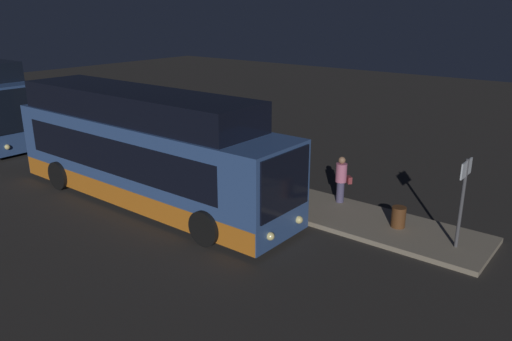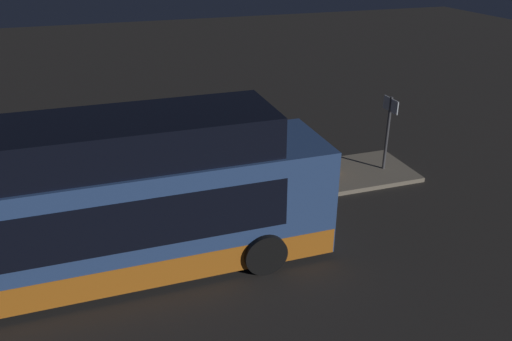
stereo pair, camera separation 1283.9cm
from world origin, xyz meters
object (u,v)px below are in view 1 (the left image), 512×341
(bus_lead, at_px, (144,153))
(passenger_with_bags, at_px, (341,178))
(passenger_boarding, at_px, (212,162))
(passenger_waiting, at_px, (256,161))
(suitcase, at_px, (264,182))
(trash_bin, at_px, (398,217))
(sign_post, at_px, (463,191))

(bus_lead, distance_m, passenger_with_bags, 6.94)
(passenger_boarding, relative_size, passenger_waiting, 0.99)
(suitcase, height_order, trash_bin, suitcase)
(bus_lead, bearing_deg, passenger_waiting, 55.10)
(passenger_boarding, relative_size, trash_bin, 2.76)
(bus_lead, relative_size, passenger_with_bags, 7.28)
(bus_lead, xyz_separation_m, passenger_boarding, (1.15, 2.21, -0.65))
(passenger_waiting, relative_size, trash_bin, 2.78)
(bus_lead, bearing_deg, trash_bin, 20.85)
(bus_lead, height_order, passenger_waiting, bus_lead)
(sign_post, height_order, trash_bin, sign_post)
(bus_lead, xyz_separation_m, suitcase, (2.93, 3.07, -1.27))
(suitcase, relative_size, sign_post, 0.36)
(suitcase, distance_m, trash_bin, 5.23)
(bus_lead, bearing_deg, sign_post, 15.84)
(passenger_with_bags, bearing_deg, trash_bin, 24.68)
(passenger_with_bags, bearing_deg, passenger_waiting, -130.66)
(passenger_waiting, bearing_deg, passenger_with_bags, 144.43)
(passenger_waiting, distance_m, passenger_with_bags, 3.41)
(passenger_waiting, xyz_separation_m, trash_bin, (5.81, -0.26, -0.64))
(bus_lead, distance_m, sign_post, 10.41)
(passenger_with_bags, bearing_deg, bus_lead, -104.78)
(bus_lead, xyz_separation_m, passenger_waiting, (2.35, 3.37, -0.65))
(passenger_with_bags, distance_m, trash_bin, 2.60)
(bus_lead, height_order, passenger_with_bags, bus_lead)
(passenger_waiting, bearing_deg, bus_lead, 11.58)
(passenger_with_bags, bearing_deg, suitcase, -123.20)
(bus_lead, height_order, passenger_boarding, bus_lead)
(passenger_with_bags, xyz_separation_m, trash_bin, (2.43, -0.73, -0.55))
(passenger_boarding, relative_size, suitcase, 1.92)
(passenger_boarding, xyz_separation_m, trash_bin, (7.01, 0.90, -0.64))
(trash_bin, bearing_deg, passenger_boarding, -172.66)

